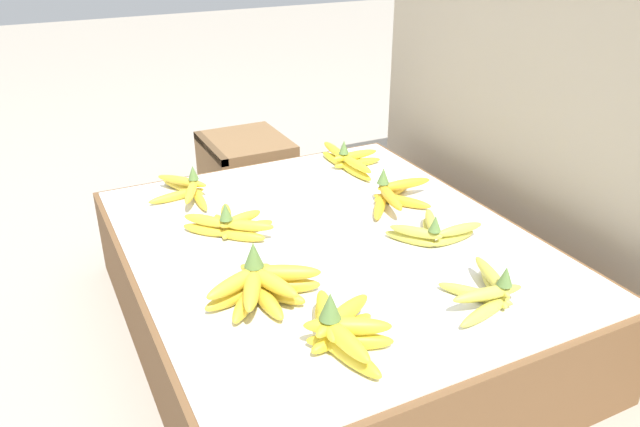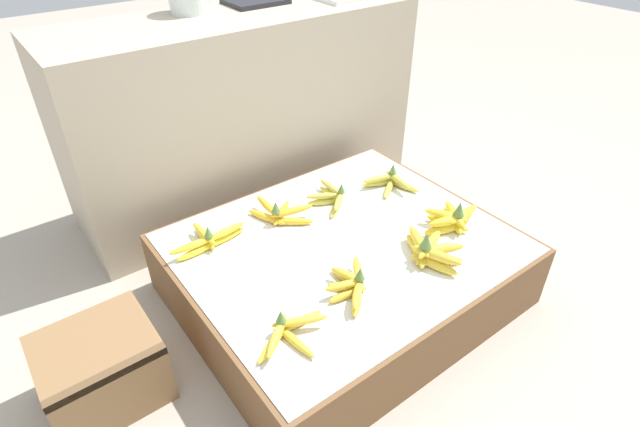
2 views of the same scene
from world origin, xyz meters
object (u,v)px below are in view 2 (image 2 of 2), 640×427
(banana_bunch_middle_midleft, at_px, (279,213))
(banana_bunch_middle_right, at_px, (390,182))
(wooden_crate, at_px, (102,369))
(banana_bunch_front_left, at_px, (288,331))
(banana_bunch_front_midright, at_px, (430,251))
(banana_bunch_middle_left, at_px, (208,239))
(banana_bunch_middle_midright, at_px, (331,197))
(banana_bunch_front_right, at_px, (453,219))
(banana_bunch_front_midleft, at_px, (352,284))

(banana_bunch_middle_midleft, bearing_deg, banana_bunch_middle_right, -9.43)
(wooden_crate, xyz_separation_m, banana_bunch_front_left, (0.41, -0.31, 0.15))
(banana_bunch_front_midright, bearing_deg, banana_bunch_front_left, 179.61)
(banana_bunch_front_left, xyz_separation_m, banana_bunch_front_midright, (0.52, -0.00, 0.01))
(banana_bunch_middle_right, bearing_deg, banana_bunch_middle_left, 172.74)
(banana_bunch_front_midright, distance_m, banana_bunch_middle_midright, 0.43)
(wooden_crate, xyz_separation_m, banana_bunch_middle_right, (1.13, 0.07, 0.15))
(banana_bunch_front_left, distance_m, banana_bunch_middle_midright, 0.64)
(banana_bunch_front_right, distance_m, banana_bunch_middle_midleft, 0.58)
(banana_bunch_front_midright, height_order, banana_bunch_middle_midleft, banana_bunch_front_midright)
(banana_bunch_front_left, height_order, banana_bunch_middle_midleft, banana_bunch_middle_midleft)
(banana_bunch_front_midleft, bearing_deg, banana_bunch_front_left, -171.97)
(banana_bunch_middle_midleft, bearing_deg, banana_bunch_middle_midright, -6.96)
(wooden_crate, height_order, banana_bunch_front_midleft, banana_bunch_front_midleft)
(banana_bunch_front_right, bearing_deg, banana_bunch_middle_left, 150.14)
(wooden_crate, relative_size, banana_bunch_front_midright, 1.26)
(banana_bunch_middle_right, bearing_deg, banana_bunch_front_right, -91.64)
(banana_bunch_front_midright, xyz_separation_m, banana_bunch_middle_right, (0.20, 0.38, -0.01))
(banana_bunch_front_midright, distance_m, banana_bunch_middle_left, 0.70)
(banana_bunch_front_left, bearing_deg, banana_bunch_middle_right, 27.81)
(banana_bunch_middle_midleft, height_order, banana_bunch_middle_right, banana_bunch_middle_midleft)
(banana_bunch_front_right, relative_size, banana_bunch_middle_left, 0.90)
(banana_bunch_middle_midright, bearing_deg, banana_bunch_front_right, -56.93)
(banana_bunch_middle_left, bearing_deg, wooden_crate, -158.91)
(banana_bunch_front_right, xyz_separation_m, banana_bunch_middle_midleft, (-0.44, 0.39, -0.01))
(banana_bunch_front_midright, distance_m, banana_bunch_middle_right, 0.43)
(banana_bunch_front_left, height_order, banana_bunch_middle_left, banana_bunch_middle_left)
(banana_bunch_front_midleft, height_order, banana_bunch_middle_midright, banana_bunch_front_midleft)
(banana_bunch_front_midleft, height_order, banana_bunch_middle_left, banana_bunch_front_midleft)
(banana_bunch_front_left, xyz_separation_m, banana_bunch_middle_midright, (0.47, 0.43, 0.00))
(banana_bunch_middle_left, distance_m, banana_bunch_middle_midleft, 0.26)
(banana_bunch_front_right, bearing_deg, banana_bunch_middle_right, 88.36)
(wooden_crate, xyz_separation_m, banana_bunch_middle_midright, (0.88, 0.12, 0.15))
(banana_bunch_front_left, relative_size, banana_bunch_middle_left, 0.88)
(banana_bunch_front_midright, bearing_deg, banana_bunch_front_right, 20.65)
(wooden_crate, relative_size, banana_bunch_middle_right, 1.68)
(banana_bunch_middle_midleft, xyz_separation_m, banana_bunch_middle_right, (0.45, -0.07, -0.00))
(banana_bunch_front_midright, bearing_deg, banana_bunch_middle_right, 62.81)
(banana_bunch_middle_left, distance_m, banana_bunch_middle_midright, 0.47)
(banana_bunch_front_right, bearing_deg, banana_bunch_front_midright, -159.35)
(banana_bunch_front_midright, relative_size, banana_bunch_middle_right, 1.33)
(banana_bunch_front_left, bearing_deg, banana_bunch_front_right, 5.41)
(banana_bunch_front_right, relative_size, banana_bunch_middle_midright, 1.20)
(banana_bunch_front_midleft, distance_m, banana_bunch_middle_midleft, 0.42)
(banana_bunch_front_midleft, distance_m, banana_bunch_front_right, 0.47)
(banana_bunch_middle_midleft, bearing_deg, banana_bunch_front_left, -120.68)
(banana_bunch_front_left, height_order, banana_bunch_middle_midright, same)
(banana_bunch_middle_left, relative_size, banana_bunch_middle_midleft, 1.18)
(wooden_crate, distance_m, banana_bunch_front_right, 1.16)
(banana_bunch_front_left, height_order, banana_bunch_front_right, banana_bunch_front_right)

